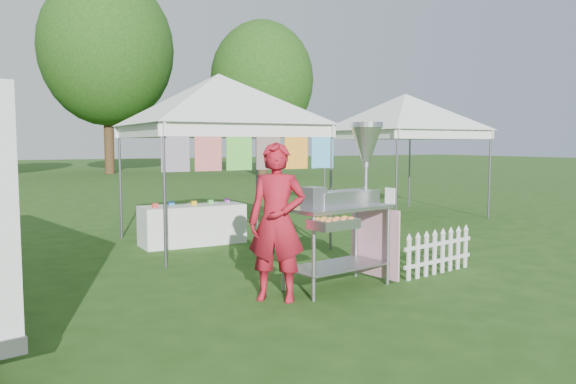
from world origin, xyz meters
TOP-DOWN VIEW (x-y plane):
  - ground at (0.00, 0.00)m, footprint 120.00×120.00m
  - canopy_main at (0.00, 3.49)m, footprint 4.24×4.24m
  - canopy_right at (5.50, 5.00)m, footprint 4.24×4.24m
  - tree_mid at (3.00, 28.00)m, footprint 7.60×7.60m
  - tree_right at (10.00, 22.00)m, footprint 5.60×5.60m
  - donut_cart at (0.32, -0.04)m, footprint 1.50×1.22m
  - vendor at (-0.80, -0.19)m, footprint 0.78×0.75m
  - picket_fence at (1.75, -0.12)m, footprint 1.42×0.26m
  - display_table at (-0.45, 3.70)m, footprint 1.80×0.70m

SIDE VIEW (x-z plane):
  - ground at x=0.00m, z-range 0.00..0.00m
  - picket_fence at x=1.75m, z-range 0.01..0.57m
  - display_table at x=-0.45m, z-range 0.00..0.70m
  - vendor at x=-0.80m, z-range 0.00..1.81m
  - donut_cart at x=0.32m, z-range 0.18..2.24m
  - canopy_main at x=0.00m, z-range 1.26..4.71m
  - canopy_right at x=5.50m, z-range 1.27..4.72m
  - tree_right at x=10.00m, z-range 0.97..9.39m
  - tree_mid at x=3.00m, z-range 1.38..12.90m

